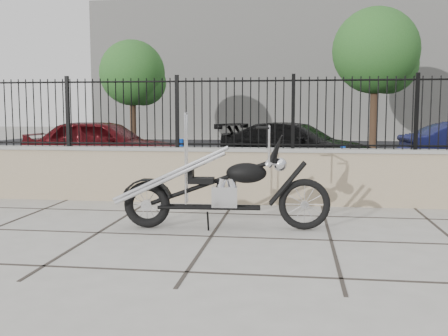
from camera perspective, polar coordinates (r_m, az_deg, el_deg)
ground_plane at (r=6.72m, az=-1.43°, el=-7.47°), size 90.00×90.00×0.00m
parking_lot at (r=19.04m, az=4.64°, el=1.39°), size 30.00×30.00×0.00m
retaining_wall at (r=9.07m, az=1.11°, el=-0.81°), size 14.00×0.36×0.96m
iron_fence at (r=9.00m, az=1.12°, el=6.02°), size 14.00×0.08×1.20m
background_building at (r=33.05m, az=6.09°, el=10.35°), size 22.00×6.00×8.00m
chopper_motorcycle at (r=7.01m, az=-0.33°, el=-0.26°), size 2.69×0.64×1.60m
car_red at (r=14.10m, az=-12.97°, el=2.44°), size 4.21×1.87×1.41m
car_black at (r=14.50m, az=7.83°, el=2.39°), size 4.76×3.41×1.28m
bollard_a at (r=11.27m, az=-4.74°, el=0.64°), size 0.15×0.15×1.00m
bollard_b at (r=11.69m, az=12.80°, el=0.38°), size 0.12×0.12×0.87m
tree_left at (r=23.84m, az=-9.97°, el=10.48°), size 2.88×2.88×4.87m
tree_right at (r=23.69m, az=16.20°, el=12.57°), size 3.65×3.65×6.16m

